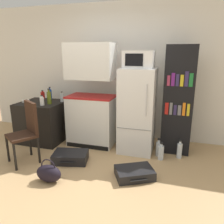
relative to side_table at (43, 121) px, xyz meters
The scene contains 20 objects.
ground_plane 1.80m from the side_table, 43.92° to the right, with size 24.00×24.00×0.00m, color tan.
wall_back 1.91m from the side_table, 27.99° to the left, with size 6.40×0.10×2.65m.
side_table is the anchor object (origin of this frame).
kitchen_hutch 1.11m from the side_table, ahead, with size 0.87×0.53×1.88m.
refrigerator 1.90m from the side_table, ahead, with size 0.59×0.63×1.46m.
microwave 2.23m from the side_table, ahead, with size 0.49×0.39×0.28m.
bookshelf 2.60m from the side_table, ahead, with size 0.49×0.33×1.84m.
bottle_clear_short 0.62m from the side_table, 23.40° to the left, with size 0.07×0.07×0.20m.
bottle_blue_soda 0.58m from the side_table, 86.52° to the left, with size 0.07×0.07×0.26m.
bottle_olive_oil 0.57m from the side_table, 19.09° to the right, with size 0.08×0.08×0.29m.
bottle_ketchup_red 0.57m from the side_table, 118.42° to the left, with size 0.08×0.08×0.18m.
bottle_milk_white 0.55m from the side_table, 52.33° to the right, with size 0.08×0.08×0.19m.
bowl 0.51m from the side_table, 165.70° to the right, with size 0.15×0.15×0.04m.
chair 0.89m from the side_table, 71.57° to the right, with size 0.55×0.55×0.98m.
suitcase_large_flat 1.19m from the side_table, 35.80° to the right, with size 0.61×0.48×0.16m.
suitcase_small_flat 2.21m from the side_table, 22.54° to the right, with size 0.63×0.57×0.13m.
handbag 1.59m from the side_table, 54.37° to the right, with size 0.36×0.20×0.33m.
water_bottle_front 2.35m from the side_table, ahead, with size 0.09×0.09×0.30m.
water_bottle_middle 2.63m from the side_table, ahead, with size 0.08×0.08×0.32m.
water_bottle_back 2.29m from the side_table, ahead, with size 0.08×0.08×0.32m.
Camera 1 is at (1.24, -2.34, 1.72)m, focal length 35.00 mm.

